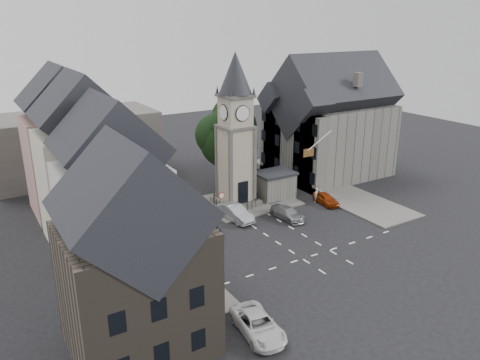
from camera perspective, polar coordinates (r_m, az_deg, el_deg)
ground at (r=45.10m, az=4.74°, el=-6.24°), size 120.00×120.00×0.00m
pavement_west at (r=44.81m, az=-13.11°, el=-6.78°), size 6.00×30.00×0.14m
pavement_east at (r=57.87m, az=9.72°, el=-0.59°), size 6.00×26.00×0.14m
central_island at (r=51.91m, az=0.90°, el=-2.61°), size 10.00×8.00×0.16m
road_markings at (r=41.27m, az=9.27°, el=-8.95°), size 20.00×8.00×0.01m
clock_tower at (r=48.76m, az=-0.55°, el=5.87°), size 4.86×4.86×16.25m
stone_shelter at (r=52.74m, az=4.23°, el=-0.60°), size 4.30×3.30×3.08m
town_tree at (r=54.21m, az=-1.46°, el=5.96°), size 7.20×7.20×10.80m
warning_sign_post at (r=46.91m, az=-2.28°, el=-2.47°), size 0.70×0.19×2.85m
terrace_pink at (r=51.14m, az=-20.49°, el=3.51°), size 8.10×7.60×12.80m
terrace_cream at (r=43.58m, az=-18.32°, el=1.21°), size 8.10×7.60×12.80m
terrace_tudor at (r=36.34m, az=-15.21°, el=-2.63°), size 8.10×7.60×12.00m
building_sw_stone at (r=28.45m, az=-12.62°, el=-10.53°), size 8.60×7.60×10.40m
backdrop_west at (r=63.84m, az=-19.39°, el=4.13°), size 20.00×10.00×8.00m
east_building at (r=60.65m, az=10.78°, el=6.34°), size 14.40×11.40×12.60m
east_boundary_wall at (r=57.49m, az=6.33°, el=-0.16°), size 0.40×16.00×0.90m
flagpole at (r=50.47m, az=9.66°, el=4.75°), size 3.68×0.10×2.74m
car_west_blue at (r=39.85m, az=-7.51°, el=-8.85°), size 4.08×2.12×1.33m
car_west_silver at (r=40.76m, az=-9.63°, el=-8.27°), size 4.26×1.80×1.37m
car_west_grey at (r=43.48m, az=-5.53°, el=-6.25°), size 5.23×2.81×1.40m
car_island_silver at (r=47.12m, az=-0.58°, el=-4.01°), size 2.05×4.78×1.53m
car_island_east at (r=47.67m, az=5.80°, el=-4.04°), size 2.01×4.31×1.22m
car_east_red at (r=51.99m, az=10.42°, el=-2.26°), size 1.88×3.77×1.23m
van_sw_white at (r=31.28m, az=2.19°, el=-17.23°), size 2.75×5.06×1.35m
pedestrian at (r=52.33m, az=9.27°, el=-1.84°), size 0.68×0.55×1.60m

